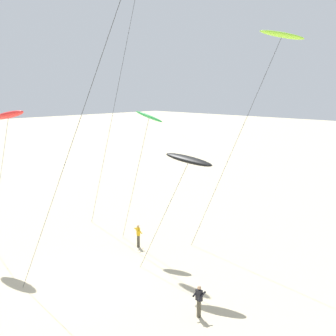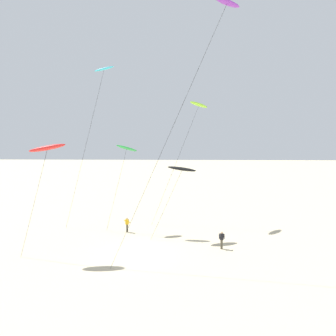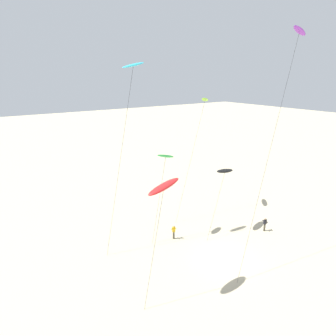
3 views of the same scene
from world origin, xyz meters
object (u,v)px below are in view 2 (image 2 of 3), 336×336
object	(u,v)px
kite_cyan	(103,71)
kite_green	(126,149)
kite_purple	(225,8)
kite_flyer_middle	(127,224)
kite_lime	(198,106)
kite_black	(182,169)
kite_red	(47,148)
kite_flyer_nearest	(222,240)

from	to	relation	value
kite_cyan	kite_green	distance (m)	9.43
kite_purple	kite_flyer_middle	distance (m)	23.09
kite_lime	kite_black	bearing A→B (deg)	-108.48
kite_red	kite_cyan	bearing A→B (deg)	73.81
kite_purple	kite_flyer_nearest	size ratio (longest dim) A/B	13.13
kite_flyer_nearest	kite_red	bearing A→B (deg)	-173.02
kite_cyan	kite_red	world-z (taller)	kite_cyan
kite_red	kite_flyer_middle	world-z (taller)	kite_red
kite_red	kite_green	size ratio (longest dim) A/B	1.02
kite_flyer_nearest	kite_black	bearing A→B (deg)	138.86
kite_black	kite_lime	bearing A→B (deg)	71.52
kite_lime	kite_purple	distance (m)	12.92
kite_flyer_nearest	kite_purple	bearing A→B (deg)	-101.57
kite_lime	kite_purple	xyz separation A→B (m)	(1.34, -11.06, 6.55)
kite_flyer_middle	kite_lime	bearing A→B (deg)	30.44
kite_black	kite_cyan	bearing A→B (deg)	155.92
kite_purple	kite_flyer_nearest	bearing A→B (deg)	78.43
kite_black	kite_green	bearing A→B (deg)	157.02
kite_cyan	kite_flyer_middle	size ratio (longest dim) A/B	11.28
kite_red	kite_purple	bearing A→B (deg)	0.91
kite_lime	kite_green	size ratio (longest dim) A/B	1.52
kite_lime	kite_red	distance (m)	18.50
kite_red	kite_flyer_nearest	distance (m)	17.82
kite_cyan	kite_flyer_middle	xyz separation A→B (m)	(3.00, -2.68, -17.26)
kite_purple	kite_red	distance (m)	19.00
kite_lime	kite_flyer_nearest	distance (m)	16.58
kite_cyan	kite_black	bearing A→B (deg)	-24.08
kite_black	kite_flyer_nearest	size ratio (longest dim) A/B	4.60
kite_flyer_nearest	kite_lime	bearing A→B (deg)	100.13
kite_lime	kite_red	world-z (taller)	kite_lime
kite_green	kite_flyer_middle	xyz separation A→B (m)	(0.18, -1.28, -8.37)
kite_cyan	kite_flyer_nearest	xyz separation A→B (m)	(12.80, -7.31, -17.26)
kite_purple	kite_red	bearing A→B (deg)	-179.09
kite_lime	kite_red	size ratio (longest dim) A/B	1.49
kite_lime	kite_black	xyz separation A→B (m)	(-2.05, -6.14, -7.22)
kite_purple	kite_flyer_middle	bearing A→B (deg)	146.40
kite_red	kite_lime	bearing A→B (deg)	39.31
kite_cyan	kite_red	size ratio (longest dim) A/B	1.87
kite_green	kite_flyer_middle	size ratio (longest dim) A/B	5.92
kite_lime	kite_purple	size ratio (longest dim) A/B	0.69
kite_lime	kite_green	bearing A→B (deg)	-157.21
kite_cyan	kite_flyer_nearest	distance (m)	22.70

